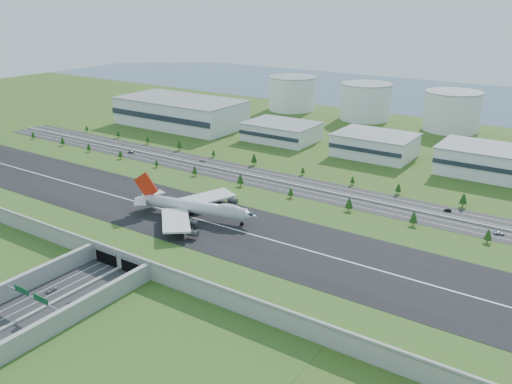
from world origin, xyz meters
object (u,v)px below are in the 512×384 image
Objects in this scene: car_2 at (73,303)px; car_6 at (499,233)px; fuel_tank_a at (292,94)px; car_4 at (131,152)px; boeing_747 at (195,207)px; car_5 at (448,210)px; car_7 at (202,160)px; car_0 at (51,289)px.

car_6 is at bearing -113.05° from car_2.
fuel_tank_a reaches higher than car_4.
boeing_747 is 146.80m from car_5.
fuel_tank_a reaches higher than car_2.
boeing_747 is 13.03× the size of car_7.
car_6 is 1.00× the size of car_7.
car_2 is at bearing -39.34° from car_5.
car_5 is at bearing -42.33° from fuel_tank_a.
fuel_tank_a is 9.62× the size of car_2.
car_7 reaches higher than car_5.
car_4 is 1.10× the size of car_5.
car_7 is at bearing -101.30° from car_5.
fuel_tank_a reaches higher than boeing_747.
car_2 is at bearing 21.37° from car_7.
car_6 is (31.48, -17.32, 0.04)m from car_5.
fuel_tank_a reaches higher than car_7.
fuel_tank_a is 11.52× the size of car_5.
car_0 reaches higher than car_6.
car_5 is (113.95, 185.30, -0.11)m from car_0.
fuel_tank_a is 10.32× the size of car_0.
fuel_tank_a is at bearing 104.01° from car_0.
car_0 is 217.54m from car_5.
car_0 is 213.06m from car_4.
car_6 reaches higher than car_2.
car_2 is 225.03m from car_4.
car_2 is at bearing -98.31° from boeing_747.
car_4 reaches higher than car_2.
car_4 reaches higher than car_7.
car_0 is 195.60m from car_7.
car_4 is at bearing 69.84° from car_6.
car_7 is (43.57, -207.03, -16.60)m from fuel_tank_a.
car_6 is at bearing -109.69° from car_4.
car_5 is at bearing 41.34° from car_6.
car_0 reaches higher than car_4.
car_4 is at bearing -80.23° from car_7.
boeing_747 is 13.53× the size of car_2.
car_4 is at bearing -35.54° from car_2.
car_5 is 35.93m from car_6.
car_0 is 0.89× the size of car_6.
car_6 is at bearing 47.21° from car_0.
boeing_747 is at bearing 102.91° from car_6.
boeing_747 is 160.40m from car_6.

